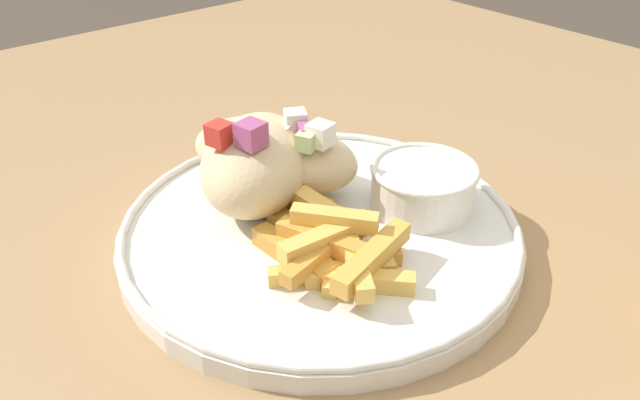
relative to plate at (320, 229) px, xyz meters
The scene contains 6 objects.
table 0.10m from the plate, 28.60° to the right, with size 1.19×1.19×0.78m.
plate is the anchor object (origin of this frame).
pita_sandwich_near 0.07m from the plate, 165.47° to the right, with size 0.14×0.14×0.08m.
pita_sandwich_far 0.07m from the plate, behind, with size 0.15×0.12×0.06m.
fries_pile 0.04m from the plate, 31.23° to the right, with size 0.12×0.09×0.03m.
sauce_ramekin 0.08m from the plate, 66.69° to the left, with size 0.08×0.08×0.03m.
Camera 1 is at (0.26, -0.23, 1.04)m, focal length 35.00 mm.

